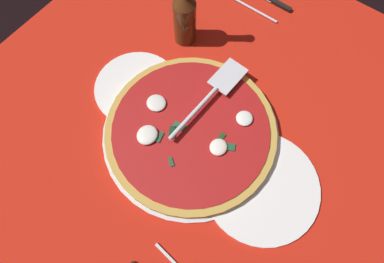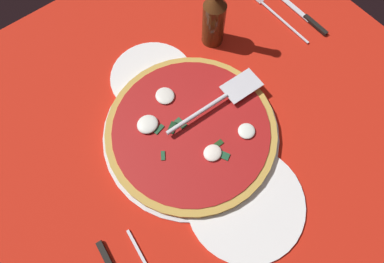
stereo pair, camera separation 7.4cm
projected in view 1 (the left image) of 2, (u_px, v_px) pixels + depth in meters
ground_plane at (203, 120)px, 77.93cm from camera, size 111.57×111.57×0.80cm
checker_pattern at (203, 119)px, 77.51cm from camera, size 111.57×111.57×0.10cm
pizza_pan at (192, 134)px, 75.49cm from camera, size 40.92×40.92×0.90cm
dinner_plate_left at (261, 186)px, 70.63cm from camera, size 25.43×25.43×1.00cm
dinner_plate_right at (137, 88)px, 80.24cm from camera, size 20.77×20.77×1.00cm
pizza at (192, 131)px, 74.09cm from camera, size 39.25×39.25×3.39cm
pizza_server at (211, 95)px, 74.76cm from camera, size 6.10×25.69×1.00cm
place_setting_near at (255, 2)px, 91.24cm from camera, size 21.92×12.65×1.40cm
beer_bottle at (185, 15)px, 78.56cm from camera, size 5.70×5.70×24.27cm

